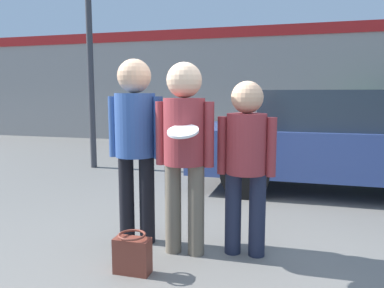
{
  "coord_description": "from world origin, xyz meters",
  "views": [
    {
      "loc": [
        0.77,
        -3.09,
        1.47
      ],
      "look_at": [
        -0.19,
        0.35,
        0.99
      ],
      "focal_mm": 35.0,
      "sensor_mm": 36.0,
      "label": 1
    }
  ],
  "objects_px": {
    "person_right": "(246,154)",
    "handbag": "(132,254)",
    "person_left": "(135,133)",
    "person_middle_with_frisbee": "(184,140)",
    "shrub": "(383,124)",
    "parked_car_near": "(347,141)"
  },
  "relations": [
    {
      "from": "handbag",
      "to": "shrub",
      "type": "bearing_deg",
      "value": 66.0
    },
    {
      "from": "person_middle_with_frisbee",
      "to": "handbag",
      "type": "bearing_deg",
      "value": -121.03
    },
    {
      "from": "person_right",
      "to": "handbag",
      "type": "height_order",
      "value": "person_right"
    },
    {
      "from": "person_left",
      "to": "handbag",
      "type": "distance_m",
      "value": 1.16
    },
    {
      "from": "parked_car_near",
      "to": "shrub",
      "type": "xyz_separation_m",
      "value": [
        1.35,
        4.25,
        -0.05
      ]
    },
    {
      "from": "person_left",
      "to": "person_middle_with_frisbee",
      "type": "bearing_deg",
      "value": -15.34
    },
    {
      "from": "person_left",
      "to": "handbag",
      "type": "height_order",
      "value": "person_left"
    },
    {
      "from": "shrub",
      "to": "handbag",
      "type": "height_order",
      "value": "shrub"
    },
    {
      "from": "shrub",
      "to": "person_right",
      "type": "bearing_deg",
      "value": -110.01
    },
    {
      "from": "person_left",
      "to": "shrub",
      "type": "bearing_deg",
      "value": 62.44
    },
    {
      "from": "person_middle_with_frisbee",
      "to": "shrub",
      "type": "relative_size",
      "value": 1.21
    },
    {
      "from": "person_right",
      "to": "parked_car_near",
      "type": "height_order",
      "value": "person_right"
    },
    {
      "from": "person_left",
      "to": "parked_car_near",
      "type": "relative_size",
      "value": 0.39
    },
    {
      "from": "person_middle_with_frisbee",
      "to": "parked_car_near",
      "type": "relative_size",
      "value": 0.38
    },
    {
      "from": "person_left",
      "to": "person_right",
      "type": "relative_size",
      "value": 1.14
    },
    {
      "from": "person_left",
      "to": "person_middle_with_frisbee",
      "type": "height_order",
      "value": "person_left"
    },
    {
      "from": "person_left",
      "to": "person_right",
      "type": "height_order",
      "value": "person_left"
    },
    {
      "from": "person_left",
      "to": "parked_car_near",
      "type": "xyz_separation_m",
      "value": [
        2.25,
        2.66,
        -0.32
      ]
    },
    {
      "from": "person_left",
      "to": "parked_car_near",
      "type": "height_order",
      "value": "person_left"
    },
    {
      "from": "person_right",
      "to": "handbag",
      "type": "distance_m",
      "value": 1.3
    },
    {
      "from": "person_middle_with_frisbee",
      "to": "shrub",
      "type": "bearing_deg",
      "value": 66.53
    },
    {
      "from": "person_middle_with_frisbee",
      "to": "handbag",
      "type": "distance_m",
      "value": 1.07
    }
  ]
}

